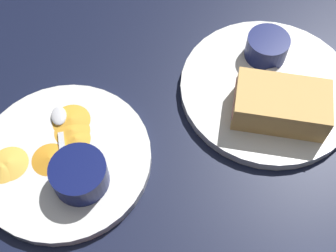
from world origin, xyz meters
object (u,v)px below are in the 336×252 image
Objects in this scene: sandwich_half_near at (281,105)px; ramekin_light_gravy at (79,174)px; ramekin_dark_sauce at (267,47)px; plate_chips_companion at (65,159)px; plate_sandwich_main at (267,89)px; spoon_by_gravy_ramekin at (60,124)px; spoon_by_dark_ramekin at (276,80)px.

sandwich_half_near is 29.20cm from ramekin_light_gravy.
ramekin_light_gravy reaches higher than ramekin_dark_sauce.
plate_sandwich_main is at bearing -146.62° from plate_chips_companion.
spoon_by_gravy_ramekin is (28.53, 12.84, 1.16)cm from plate_sandwich_main.
ramekin_light_gravy reaches higher than spoon_by_dark_ramekin.
sandwich_half_near is 10.98cm from ramekin_dark_sauce.
ramekin_light_gravy is (21.80, 26.34, 0.07)cm from ramekin_dark_sauce.
ramekin_light_gravy is (22.91, 20.48, 2.89)cm from plate_sandwich_main.
spoon_by_gravy_ramekin is (2.01, -4.63, 1.16)cm from plate_chips_companion.
sandwich_half_near is 31.36cm from spoon_by_gravy_ramekin.
ramekin_dark_sauce reaches higher than spoon_by_gravy_ramekin.
plate_sandwich_main is 2.75× the size of spoon_by_gravy_ramekin.
spoon_by_dark_ramekin is at bearing -134.23° from plate_sandwich_main.
spoon_by_gravy_ramekin is (5.62, -7.64, -1.72)cm from ramekin_light_gravy.
ramekin_light_gravy reaches higher than spoon_by_gravy_ramekin.
spoon_by_dark_ramekin is 1.00× the size of spoon_by_gravy_ramekin.
plate_sandwich_main is 5.97cm from sandwich_half_near.
spoon_by_dark_ramekin and spoon_by_gravy_ramekin have the same top height.
plate_chips_companion is (27.49, 18.47, -1.16)cm from spoon_by_dark_ramekin.
plate_chips_companion is at bearing 42.56° from ramekin_dark_sauce.
spoon_by_gravy_ramekin is at bearing 14.99° from sandwich_half_near.
plate_chips_companion is 5.18cm from spoon_by_gravy_ramekin.
plate_chips_companion is (25.41, 23.34, -2.82)cm from ramekin_dark_sauce.
spoon_by_gravy_ramekin is at bearing -53.64° from ramekin_light_gravy.
spoon_by_dark_ramekin is (0.73, -5.74, -2.04)cm from sandwich_half_near.
plate_sandwich_main is 1.97× the size of sandwich_half_near.
spoon_by_dark_ramekin is at bearing -138.03° from ramekin_light_gravy.
spoon_by_gravy_ramekin is (27.42, 18.71, -1.65)cm from ramekin_dark_sauce.
plate_sandwich_main is 31.75cm from plate_chips_companion.
plate_chips_companion is 3.25× the size of ramekin_light_gravy.
ramekin_dark_sauce is 0.88× the size of ramekin_light_gravy.
sandwich_half_near is at bearing -165.01° from spoon_by_gravy_ramekin.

